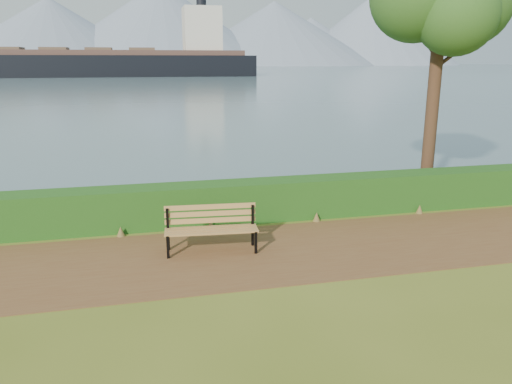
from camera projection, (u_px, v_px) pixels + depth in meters
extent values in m
plane|color=#56631C|center=(278.00, 257.00, 10.36)|extent=(140.00, 140.00, 0.00)
cube|color=brown|center=(274.00, 252.00, 10.64)|extent=(40.00, 3.40, 0.01)
cube|color=#174413|center=(250.00, 201.00, 12.67)|extent=(32.00, 0.85, 1.00)
cube|color=#3F5A66|center=(139.00, 68.00, 254.89)|extent=(700.00, 510.00, 0.00)
cone|color=slate|center=(51.00, 32.00, 362.31)|extent=(160.00, 160.00, 48.00)
cone|color=slate|center=(161.00, 24.00, 387.81)|extent=(190.00, 190.00, 62.00)
cone|color=slate|center=(274.00, 34.00, 404.76)|extent=(170.00, 170.00, 50.00)
cone|color=slate|center=(371.00, 31.00, 433.27)|extent=(150.00, 150.00, 58.00)
cone|color=slate|center=(123.00, 43.00, 408.07)|extent=(120.00, 120.00, 35.00)
cone|color=slate|center=(311.00, 41.00, 438.50)|extent=(130.00, 130.00, 40.00)
cube|color=black|center=(168.00, 247.00, 10.22)|extent=(0.06, 0.07, 0.49)
cube|color=black|center=(168.00, 229.00, 10.62)|extent=(0.06, 0.07, 0.93)
cube|color=black|center=(168.00, 234.00, 10.39)|extent=(0.10, 0.57, 0.05)
cube|color=black|center=(256.00, 243.00, 10.48)|extent=(0.06, 0.07, 0.49)
cube|color=black|center=(253.00, 225.00, 10.88)|extent=(0.06, 0.07, 0.93)
cube|color=black|center=(254.00, 229.00, 10.65)|extent=(0.10, 0.57, 0.05)
cube|color=#AD8443|center=(212.00, 233.00, 10.32)|extent=(1.95, 0.26, 0.04)
cube|color=#AD8443|center=(212.00, 231.00, 10.45)|extent=(1.95, 0.26, 0.04)
cube|color=#AD8443|center=(211.00, 229.00, 10.58)|extent=(1.95, 0.26, 0.04)
cube|color=#AD8443|center=(211.00, 227.00, 10.71)|extent=(1.95, 0.26, 0.04)
cube|color=#AD8443|center=(211.00, 220.00, 10.74)|extent=(1.95, 0.21, 0.11)
cube|color=#AD8443|center=(210.00, 214.00, 10.70)|extent=(1.95, 0.21, 0.11)
cube|color=#AD8443|center=(210.00, 207.00, 10.66)|extent=(1.95, 0.21, 0.11)
cylinder|color=#3A2218|center=(434.00, 83.00, 14.47)|extent=(0.37, 0.37, 6.62)
sphere|color=#224C19|center=(470.00, 3.00, 14.07)|extent=(2.39, 2.39, 2.39)
sphere|color=#224C19|center=(457.00, 14.00, 13.35)|extent=(2.21, 2.21, 2.21)
cylinder|color=#3A2218|center=(450.00, 57.00, 14.37)|extent=(0.97, 0.11, 0.72)
cylinder|color=#3A2218|center=(425.00, 40.00, 14.16)|extent=(0.75, 0.35, 0.66)
cube|color=black|center=(111.00, 70.00, 123.04)|extent=(71.43, 11.37, 7.14)
cube|color=#4E352E|center=(110.00, 53.00, 121.97)|extent=(65.71, 10.23, 1.22)
cube|color=silver|center=(202.00, 30.00, 125.63)|extent=(9.20, 8.43, 11.22)
cylinder|color=black|center=(201.00, 3.00, 123.93)|extent=(2.45, 2.45, 3.57)
cube|color=brown|center=(8.00, 49.00, 116.70)|extent=(6.13, 6.74, 0.82)
cube|color=brown|center=(54.00, 49.00, 118.96)|extent=(6.13, 6.74, 0.82)
cube|color=brown|center=(99.00, 49.00, 121.22)|extent=(6.13, 6.74, 0.82)
cube|color=brown|center=(142.00, 50.00, 123.48)|extent=(6.13, 6.74, 0.82)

